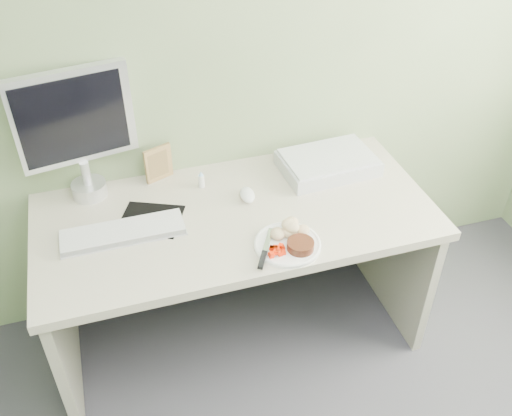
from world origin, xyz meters
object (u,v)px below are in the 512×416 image
object	(u,v)px
desk	(237,247)
monitor	(76,128)
scanner	(328,164)
plate	(288,244)

from	to	relation	value
desk	monitor	size ratio (longest dim) A/B	2.91
scanner	monitor	bearing A→B (deg)	169.17
desk	monitor	bearing A→B (deg)	150.23
plate	scanner	size ratio (longest dim) A/B	0.62
desk	monitor	distance (m)	0.80
scanner	desk	bearing A→B (deg)	-162.57
desk	scanner	xyz separation A→B (m)	(0.47, 0.18, 0.21)
scanner	monitor	xyz separation A→B (m)	(-1.02, 0.14, 0.28)
plate	monitor	world-z (taller)	monitor
plate	desk	bearing A→B (deg)	118.10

